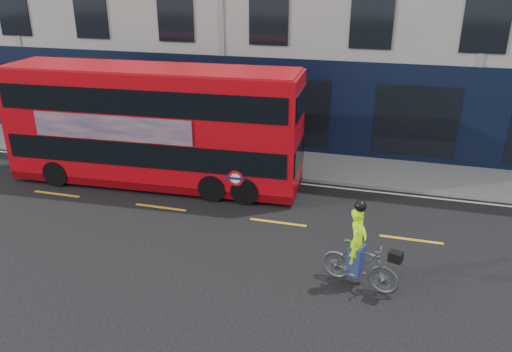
% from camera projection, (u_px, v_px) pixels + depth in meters
% --- Properties ---
extents(ground, '(120.00, 120.00, 0.00)m').
position_uv_depth(ground, '(139.00, 228.00, 15.21)').
color(ground, black).
rests_on(ground, ground).
extents(pavement, '(60.00, 3.00, 0.12)m').
position_uv_depth(pavement, '(213.00, 156.00, 20.98)').
color(pavement, slate).
rests_on(pavement, ground).
extents(kerb, '(60.00, 0.12, 0.13)m').
position_uv_depth(kerb, '(200.00, 168.00, 19.64)').
color(kerb, slate).
rests_on(kerb, ground).
extents(road_edge_line, '(58.00, 0.10, 0.01)m').
position_uv_depth(road_edge_line, '(197.00, 173.00, 19.40)').
color(road_edge_line, silver).
rests_on(road_edge_line, ground).
extents(lane_dashes, '(58.00, 0.12, 0.01)m').
position_uv_depth(lane_dashes, '(161.00, 207.00, 16.55)').
color(lane_dashes, gold).
rests_on(lane_dashes, ground).
extents(bus, '(10.67, 2.91, 4.26)m').
position_uv_depth(bus, '(154.00, 126.00, 17.70)').
color(bus, '#B6070F').
rests_on(bus, ground).
extents(cyclist, '(2.08, 1.13, 2.31)m').
position_uv_depth(cyclist, '(359.00, 259.00, 12.16)').
color(cyclist, '#4E5153').
rests_on(cyclist, ground).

